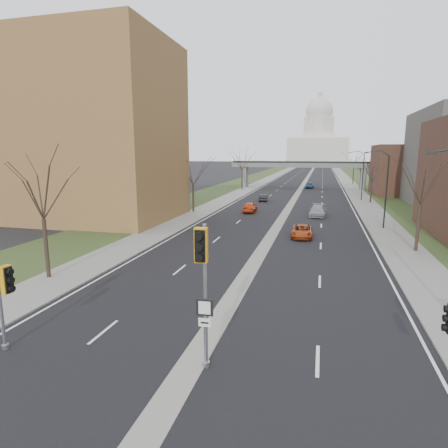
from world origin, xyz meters
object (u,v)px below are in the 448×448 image
at_px(car_right_near, 302,231).
at_px(signal_pole_median, 203,272).
at_px(car_right_far, 310,185).
at_px(car_right_mid, 318,211).
at_px(car_left_near, 250,207).
at_px(car_left_far, 263,198).

bearing_deg(car_right_near, signal_pole_median, -97.02).
xyz_separation_m(car_right_near, car_right_far, (-1.10, 54.73, 0.12)).
bearing_deg(car_right_mid, car_left_near, 174.61).
distance_m(car_left_near, car_left_far, 12.73).
distance_m(car_left_far, car_right_mid, 16.92).
height_order(car_left_far, car_right_far, car_right_far).
relative_size(car_left_far, car_right_near, 0.82).
xyz_separation_m(car_left_near, car_right_mid, (9.54, -1.24, -0.01)).
xyz_separation_m(signal_pole_median, car_left_far, (-5.76, 52.84, -3.48)).
bearing_deg(car_right_mid, car_right_far, 95.45).
bearing_deg(car_left_far, car_right_mid, 120.55).
bearing_deg(car_left_far, car_right_far, -108.45).
relative_size(car_right_near, car_right_far, 1.03).
distance_m(car_left_far, car_right_far, 28.08).
xyz_separation_m(car_left_near, car_left_far, (-0.01, 12.73, -0.13)).
bearing_deg(car_right_mid, signal_pole_median, -93.53).
distance_m(signal_pole_median, car_right_near, 25.63).
xyz_separation_m(car_left_far, car_right_mid, (9.55, -13.97, 0.12)).
distance_m(car_right_near, car_right_far, 54.74).
xyz_separation_m(car_left_far, car_right_near, (8.20, -27.56, 0.02)).
height_order(car_right_near, car_right_mid, car_right_mid).
distance_m(car_left_near, car_right_near, 16.94).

